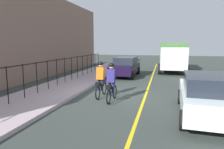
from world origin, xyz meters
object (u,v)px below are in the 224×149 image
Objects in this scene: cyclist_follow at (111,82)px; parked_sedan_rear at (125,66)px; box_truck_background at (173,55)px; patrol_sedan at (207,95)px; cyclist_lead at (101,79)px.

cyclist_follow reaches higher than parked_sedan_rear.
cyclist_follow is 0.27× the size of box_truck_background.
cyclist_follow is 12.48m from box_truck_background.
patrol_sedan is 1.01× the size of parked_sedan_rear.
cyclist_lead and cyclist_follow have the same top height.
cyclist_lead is 1.00× the size of cyclist_follow.
patrol_sedan is at bearing -105.56° from cyclist_follow.
cyclist_follow is at bearing 7.58° from parked_sedan_rear.
box_truck_background is (11.43, -3.86, 0.64)m from cyclist_lead.
parked_sedan_rear is (7.67, 0.74, -0.09)m from cyclist_follow.
patrol_sedan is (-1.79, -4.57, -0.09)m from cyclist_lead.
patrol_sedan is 0.67× the size of box_truck_background.
cyclist_follow is (-0.63, -0.71, 0.00)m from cyclist_lead.
parked_sedan_rear is (7.04, 0.03, -0.09)m from cyclist_lead.
cyclist_lead is 12.08m from box_truck_background.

